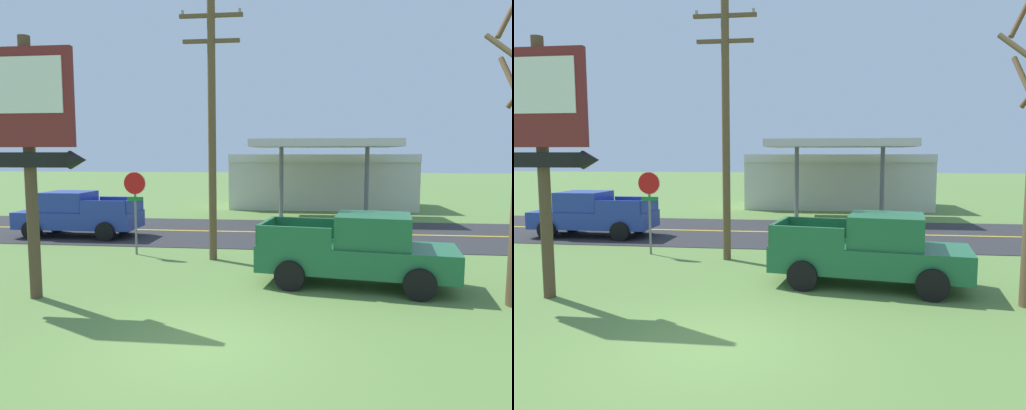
# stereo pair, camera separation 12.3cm
# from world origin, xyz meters

# --- Properties ---
(ground_plane) EXTENTS (180.00, 180.00, 0.00)m
(ground_plane) POSITION_xyz_m (0.00, 0.00, 0.00)
(ground_plane) COLOR #5B7F3D
(road_asphalt) EXTENTS (140.00, 8.00, 0.02)m
(road_asphalt) POSITION_xyz_m (0.00, 13.00, 0.01)
(road_asphalt) COLOR #2B2B2D
(road_asphalt) RESTS_ON ground
(road_centre_line) EXTENTS (126.00, 0.20, 0.01)m
(road_centre_line) POSITION_xyz_m (0.00, 13.00, 0.02)
(road_centre_line) COLOR gold
(road_centre_line) RESTS_ON road_asphalt
(motel_sign) EXTENTS (2.79, 0.54, 6.33)m
(motel_sign) POSITION_xyz_m (-4.78, 2.34, 4.23)
(motel_sign) COLOR brown
(motel_sign) RESTS_ON ground
(stop_sign) EXTENTS (0.80, 0.08, 2.95)m
(stop_sign) POSITION_xyz_m (-4.27, 7.69, 2.03)
(stop_sign) COLOR slate
(stop_sign) RESTS_ON ground
(utility_pole) EXTENTS (2.09, 0.26, 8.52)m
(utility_pole) POSITION_xyz_m (-1.37, 7.22, 4.58)
(utility_pole) COLOR brown
(utility_pole) RESTS_ON ground
(gas_station) EXTENTS (12.00, 11.50, 4.40)m
(gas_station) POSITION_xyz_m (2.59, 24.28, 1.94)
(gas_station) COLOR beige
(gas_station) RESTS_ON ground
(pickup_green_parked_on_lawn) EXTENTS (5.44, 2.84, 1.96)m
(pickup_green_parked_on_lawn) POSITION_xyz_m (3.20, 4.56, 0.96)
(pickup_green_parked_on_lawn) COLOR #1E6038
(pickup_green_parked_on_lawn) RESTS_ON ground
(pickup_blue_on_road) EXTENTS (5.20, 2.24, 1.96)m
(pickup_blue_on_road) POSITION_xyz_m (-8.18, 11.00, 0.96)
(pickup_blue_on_road) COLOR #233893
(pickup_blue_on_road) RESTS_ON ground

